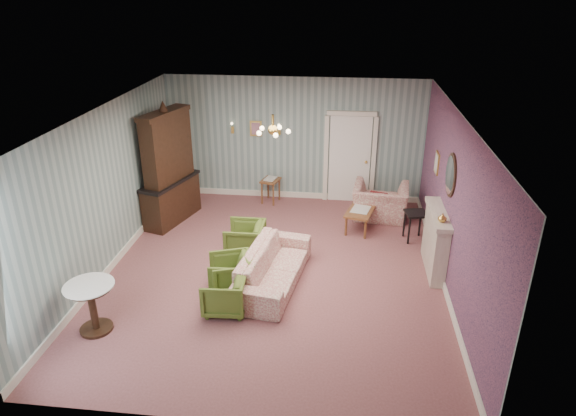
# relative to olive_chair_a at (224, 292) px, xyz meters

# --- Properties ---
(floor) EXTENTS (7.00, 7.00, 0.00)m
(floor) POSITION_rel_olive_chair_a_xyz_m (0.62, 1.27, -0.34)
(floor) COLOR #884F50
(floor) RESTS_ON ground
(ceiling) EXTENTS (7.00, 7.00, 0.00)m
(ceiling) POSITION_rel_olive_chair_a_xyz_m (0.62, 1.27, 2.56)
(ceiling) COLOR white
(ceiling) RESTS_ON ground
(wall_back) EXTENTS (6.00, 0.00, 6.00)m
(wall_back) POSITION_rel_olive_chair_a_xyz_m (0.62, 4.77, 1.11)
(wall_back) COLOR slate
(wall_back) RESTS_ON ground
(wall_front) EXTENTS (6.00, 0.00, 6.00)m
(wall_front) POSITION_rel_olive_chair_a_xyz_m (0.62, -2.23, 1.11)
(wall_front) COLOR slate
(wall_front) RESTS_ON ground
(wall_left) EXTENTS (0.00, 7.00, 7.00)m
(wall_left) POSITION_rel_olive_chair_a_xyz_m (-2.38, 1.27, 1.11)
(wall_left) COLOR slate
(wall_left) RESTS_ON ground
(wall_right) EXTENTS (0.00, 7.00, 7.00)m
(wall_right) POSITION_rel_olive_chair_a_xyz_m (3.62, 1.27, 1.11)
(wall_right) COLOR slate
(wall_right) RESTS_ON ground
(wall_right_floral) EXTENTS (0.00, 7.00, 7.00)m
(wall_right_floral) POSITION_rel_olive_chair_a_xyz_m (3.61, 1.27, 1.11)
(wall_right_floral) COLOR #AE5770
(wall_right_floral) RESTS_ON ground
(door) EXTENTS (1.12, 0.12, 2.16)m
(door) POSITION_rel_olive_chair_a_xyz_m (1.92, 4.73, 0.74)
(door) COLOR white
(door) RESTS_ON floor
(olive_chair_a) EXTENTS (0.65, 0.69, 0.68)m
(olive_chair_a) POSITION_rel_olive_chair_a_xyz_m (0.00, 0.00, 0.00)
(olive_chair_a) COLOR #4F6322
(olive_chair_a) RESTS_ON floor
(olive_chair_b) EXTENTS (0.84, 0.86, 0.71)m
(olive_chair_b) POSITION_rel_olive_chair_a_xyz_m (-0.01, 0.58, 0.01)
(olive_chair_b) COLOR #4F6322
(olive_chair_b) RESTS_ON floor
(olive_chair_c) EXTENTS (0.66, 0.71, 0.73)m
(olive_chair_c) POSITION_rel_olive_chair_a_xyz_m (-0.02, 1.83, 0.02)
(olive_chair_c) COLOR #4F6322
(olive_chair_c) RESTS_ON floor
(sofa_chintz) EXTENTS (0.97, 2.29, 0.87)m
(sofa_chintz) POSITION_rel_olive_chair_a_xyz_m (0.65, 0.90, 0.09)
(sofa_chintz) COLOR #9A3E43
(sofa_chintz) RESTS_ON floor
(wingback_chair) EXTENTS (1.25, 0.88, 1.02)m
(wingback_chair) POSITION_rel_olive_chair_a_xyz_m (2.63, 3.81, 0.17)
(wingback_chair) COLOR #9A3E43
(wingback_chair) RESTS_ON floor
(dresser) EXTENTS (0.96, 1.64, 2.59)m
(dresser) POSITION_rel_olive_chair_a_xyz_m (-1.90, 3.19, 0.95)
(dresser) COLOR black
(dresser) RESTS_ON floor
(fireplace) EXTENTS (0.30, 1.40, 1.16)m
(fireplace) POSITION_rel_olive_chair_a_xyz_m (3.48, 1.67, 0.24)
(fireplace) COLOR beige
(fireplace) RESTS_ON floor
(mantel_vase) EXTENTS (0.15, 0.15, 0.15)m
(mantel_vase) POSITION_rel_olive_chair_a_xyz_m (3.46, 1.27, 0.89)
(mantel_vase) COLOR gold
(mantel_vase) RESTS_ON fireplace
(oval_mirror) EXTENTS (0.04, 0.76, 0.84)m
(oval_mirror) POSITION_rel_olive_chair_a_xyz_m (3.58, 1.67, 1.51)
(oval_mirror) COLOR white
(oval_mirror) RESTS_ON wall_right
(framed_print) EXTENTS (0.04, 0.34, 0.42)m
(framed_print) POSITION_rel_olive_chair_a_xyz_m (3.59, 3.02, 1.26)
(framed_print) COLOR gold
(framed_print) RESTS_ON wall_right
(coffee_table) EXTENTS (0.72, 1.01, 0.47)m
(coffee_table) POSITION_rel_olive_chair_a_xyz_m (2.19, 3.18, -0.11)
(coffee_table) COLOR brown
(coffee_table) RESTS_ON floor
(side_table_black) EXTENTS (0.48, 0.48, 0.62)m
(side_table_black) POSITION_rel_olive_chair_a_xyz_m (3.27, 2.81, -0.03)
(side_table_black) COLOR black
(side_table_black) RESTS_ON floor
(pedestal_table) EXTENTS (0.76, 0.76, 0.80)m
(pedestal_table) POSITION_rel_olive_chair_a_xyz_m (-1.84, -0.71, 0.06)
(pedestal_table) COLOR black
(pedestal_table) RESTS_ON floor
(nesting_table) EXTENTS (0.48, 0.56, 0.62)m
(nesting_table) POSITION_rel_olive_chair_a_xyz_m (0.10, 4.42, -0.03)
(nesting_table) COLOR brown
(nesting_table) RESTS_ON floor
(gilt_mirror_back) EXTENTS (0.28, 0.06, 0.36)m
(gilt_mirror_back) POSITION_rel_olive_chair_a_xyz_m (-0.28, 4.73, 1.36)
(gilt_mirror_back) COLOR gold
(gilt_mirror_back) RESTS_ON wall_back
(sconce_left) EXTENTS (0.16, 0.12, 0.30)m
(sconce_left) POSITION_rel_olive_chair_a_xyz_m (-0.83, 4.71, 1.36)
(sconce_left) COLOR gold
(sconce_left) RESTS_ON wall_back
(sconce_right) EXTENTS (0.16, 0.12, 0.30)m
(sconce_right) POSITION_rel_olive_chair_a_xyz_m (0.27, 4.71, 1.36)
(sconce_right) COLOR gold
(sconce_right) RESTS_ON wall_back
(chandelier) EXTENTS (0.56, 0.56, 0.36)m
(chandelier) POSITION_rel_olive_chair_a_xyz_m (0.62, 1.27, 2.29)
(chandelier) COLOR gold
(chandelier) RESTS_ON ceiling
(burgundy_cushion) EXTENTS (0.41, 0.28, 0.39)m
(burgundy_cushion) POSITION_rel_olive_chair_a_xyz_m (2.58, 3.66, 0.14)
(burgundy_cushion) COLOR maroon
(burgundy_cushion) RESTS_ON wingback_chair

